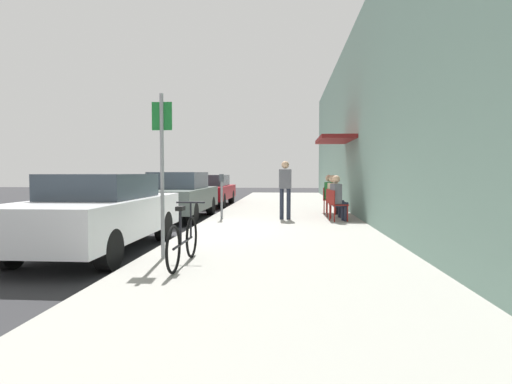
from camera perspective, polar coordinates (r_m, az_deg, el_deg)
The scene contains 16 objects.
ground_plane at distance 10.32m, azimuth -8.98°, elevation -5.57°, with size 60.00×60.00×0.00m, color #2D2D30.
sidewalk_slab at distance 12.02m, azimuth 3.80°, elevation -4.08°, with size 4.50×32.00×0.12m, color #9E9B93.
building_facade at distance 12.27m, azimuth 15.30°, elevation 10.33°, with size 1.40×32.00×6.26m.
parked_car_0 at distance 8.10m, azimuth -21.01°, elevation -2.60°, with size 1.80×4.40×1.46m.
parked_car_1 at distance 13.24m, azimuth -10.81°, elevation -0.43°, with size 1.80×4.40×1.50m.
parked_car_2 at distance 18.33m, azimuth -6.52°, elevation 0.31°, with size 1.80×4.40×1.38m.
parking_meter at distance 11.98m, azimuth -4.83°, elevation -0.14°, with size 0.12×0.10×1.32m.
street_sign at distance 6.60m, azimuth -13.00°, elevation 4.02°, with size 0.32×0.06×2.60m.
bicycle_0 at distance 6.14m, azimuth -10.13°, elevation -6.71°, with size 0.46×1.71×0.90m.
cafe_chair_0 at distance 11.65m, azimuth 11.11°, elevation -1.56°, with size 0.53×0.53×0.87m.
seated_patron_0 at distance 11.66m, azimuth 11.40°, elevation -0.61°, with size 0.49×0.44×1.29m.
cafe_chair_1 at distance 12.47m, azimuth 10.66°, elevation -1.27°, with size 0.52×0.52×0.87m.
seated_patron_1 at distance 12.48m, azimuth 10.94°, elevation -0.39°, with size 0.48×0.42×1.29m.
cafe_chair_2 at distance 13.67m, azimuth 10.12°, elevation -0.92°, with size 0.55×0.55×0.87m.
seated_patron_2 at distance 13.65m, azimuth 10.38°, elevation -0.12°, with size 0.50×0.46×1.29m.
pedestrian_standing at distance 11.87m, azimuth 4.11°, elevation 0.97°, with size 0.36×0.22×1.70m.
Camera 1 is at (2.37, -9.93, 1.48)m, focal length 28.60 mm.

